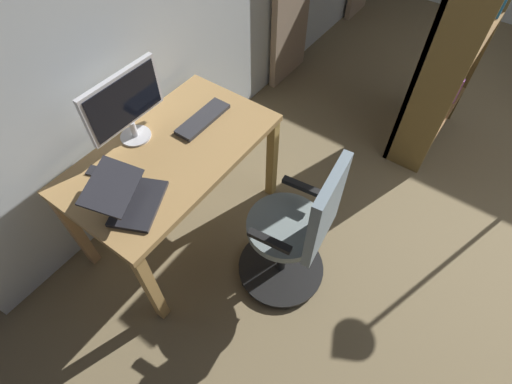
{
  "coord_description": "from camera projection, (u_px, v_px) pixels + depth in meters",
  "views": [
    {
      "loc": [
        2.55,
        -1.32,
        2.36
      ],
      "look_at": [
        1.57,
        -2.02,
        0.81
      ],
      "focal_mm": 27.07,
      "sensor_mm": 36.0,
      "label": 1
    }
  ],
  "objects": [
    {
      "name": "desk",
      "position": [
        173.0,
        162.0,
        2.29
      ],
      "size": [
        1.26,
        0.72,
        0.76
      ],
      "color": "tan",
      "rests_on": "ground"
    },
    {
      "name": "office_chair",
      "position": [
        296.0,
        235.0,
        2.17
      ],
      "size": [
        0.56,
        0.56,
        1.07
      ],
      "rotation": [
        0.0,
        0.0,
        3.26
      ],
      "color": "black",
      "rests_on": "ground"
    },
    {
      "name": "computer_monitor",
      "position": [
        125.0,
        104.0,
        2.09
      ],
      "size": [
        0.5,
        0.18,
        0.42
      ],
      "color": "silver",
      "rests_on": "desk"
    },
    {
      "name": "computer_keyboard",
      "position": [
        203.0,
        119.0,
        2.36
      ],
      "size": [
        0.38,
        0.13,
        0.02
      ],
      "primitive_type": "cube",
      "color": "#333338",
      "rests_on": "desk"
    },
    {
      "name": "laptop",
      "position": [
        129.0,
        197.0,
        1.94
      ],
      "size": [
        0.42,
        0.43,
        0.16
      ],
      "rotation": [
        0.0,
        0.0,
        0.44
      ],
      "color": "#232328",
      "rests_on": "desk"
    },
    {
      "name": "cell_phone_face_up",
      "position": [
        100.0,
        172.0,
        2.1
      ],
      "size": [
        0.12,
        0.16,
        0.01
      ],
      "primitive_type": "cube",
      "rotation": [
        0.0,
        0.0,
        0.37
      ],
      "color": "#232328",
      "rests_on": "desk"
    },
    {
      "name": "bookshelf",
      "position": [
        460.0,
        25.0,
        2.59
      ],
      "size": [
        0.83,
        0.3,
        1.94
      ],
      "color": "brown",
      "rests_on": "ground"
    }
  ]
}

